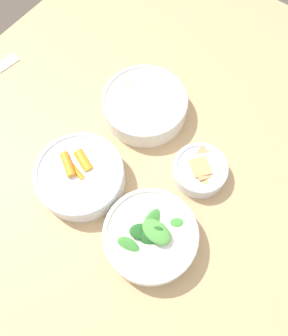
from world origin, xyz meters
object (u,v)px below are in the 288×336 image
Objects in this scene: bowl_beans_hotdog at (145,105)px; bowl_cookies at (200,170)px; bowl_carrots at (80,176)px; bowl_greens at (151,236)px.

bowl_beans_hotdog is 0.20m from bowl_cookies.
bowl_cookies is (0.16, -0.19, -0.01)m from bowl_carrots.
bowl_beans_hotdog is at bearing 72.85° from bowl_cookies.
bowl_greens is 0.30m from bowl_beans_hotdog.
bowl_greens is at bearing 179.69° from bowl_cookies.
bowl_carrots is 0.25m from bowl_cookies.
bowl_beans_hotdog is at bearing 38.68° from bowl_greens.
bowl_carrots is 0.22m from bowl_beans_hotdog.
bowl_cookies is at bearing -0.31° from bowl_greens.
bowl_cookies is (0.18, -0.00, -0.01)m from bowl_greens.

